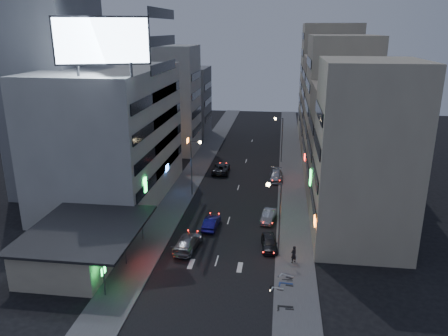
% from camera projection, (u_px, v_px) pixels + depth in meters
% --- Properties ---
extents(ground, '(180.00, 180.00, 0.00)m').
position_uv_depth(ground, '(210.00, 282.00, 41.40)').
color(ground, black).
rests_on(ground, ground).
extents(sidewalk_left, '(4.00, 120.00, 0.12)m').
position_uv_depth(sidewalk_left, '(192.00, 176.00, 70.71)').
color(sidewalk_left, '#4C4C4F').
rests_on(sidewalk_left, ground).
extents(sidewalk_right, '(4.00, 120.00, 0.12)m').
position_uv_depth(sidewalk_right, '(291.00, 181.00, 68.68)').
color(sidewalk_right, '#4C4C4F').
rests_on(sidewalk_right, ground).
extents(food_court, '(11.00, 13.00, 3.88)m').
position_uv_depth(food_court, '(79.00, 244.00, 44.44)').
color(food_court, '#BDB194').
rests_on(food_court, ground).
extents(white_building, '(14.00, 24.00, 18.00)m').
position_uv_depth(white_building, '(111.00, 135.00, 59.68)').
color(white_building, '#B9B9B4').
rests_on(white_building, ground).
extents(grey_tower, '(10.00, 14.00, 34.00)m').
position_uv_depth(grey_tower, '(53.00, 73.00, 61.20)').
color(grey_tower, slate).
rests_on(grey_tower, ground).
extents(shophouse_near, '(10.00, 11.00, 20.00)m').
position_uv_depth(shophouse_near, '(365.00, 156.00, 46.36)').
color(shophouse_near, '#BDB194').
rests_on(shophouse_near, ground).
extents(shophouse_mid, '(11.00, 12.00, 16.00)m').
position_uv_depth(shophouse_mid, '(352.00, 147.00, 57.76)').
color(shophouse_mid, gray).
rests_on(shophouse_mid, ground).
extents(shophouse_far, '(10.00, 14.00, 22.00)m').
position_uv_depth(shophouse_far, '(339.00, 107.00, 69.18)').
color(shophouse_far, '#BDB194').
rests_on(shophouse_far, ground).
extents(far_left_a, '(11.00, 10.00, 20.00)m').
position_uv_depth(far_left_a, '(168.00, 100.00, 82.78)').
color(far_left_a, '#B9B9B4').
rests_on(far_left_a, ground).
extents(far_left_b, '(12.00, 10.00, 15.00)m').
position_uv_depth(far_left_b, '(181.00, 102.00, 95.87)').
color(far_left_b, slate).
rests_on(far_left_b, ground).
extents(far_right_a, '(11.00, 12.00, 18.00)m').
position_uv_depth(far_right_a, '(332.00, 104.00, 83.88)').
color(far_right_a, gray).
rests_on(far_right_a, ground).
extents(far_right_b, '(12.00, 12.00, 24.00)m').
position_uv_depth(far_right_b, '(329.00, 80.00, 96.12)').
color(far_right_b, '#BDB194').
rests_on(far_right_b, ground).
extents(billboard, '(9.52, 3.75, 6.20)m').
position_uv_depth(billboard, '(102.00, 41.00, 45.84)').
color(billboard, '#595B60').
rests_on(billboard, white_building).
extents(street_lamp_right_near, '(1.60, 0.44, 8.02)m').
position_uv_depth(street_lamp_right_near, '(276.00, 208.00, 44.68)').
color(street_lamp_right_near, '#595B60').
rests_on(street_lamp_right_near, sidewalk_right).
extents(street_lamp_left, '(1.60, 0.44, 8.02)m').
position_uv_depth(street_lamp_left, '(194.00, 160.00, 61.27)').
color(street_lamp_left, '#595B60').
rests_on(street_lamp_left, sidewalk_left).
extents(street_lamp_right_far, '(1.60, 0.44, 8.02)m').
position_uv_depth(street_lamp_right_far, '(280.00, 133.00, 76.77)').
color(street_lamp_right_far, '#595B60').
rests_on(street_lamp_right_far, sidewalk_right).
extents(parked_car_right_near, '(2.12, 4.34, 1.42)m').
position_uv_depth(parked_car_right_near, '(269.00, 243.00, 47.49)').
color(parked_car_right_near, '#26272C').
rests_on(parked_car_right_near, ground).
extents(parked_car_right_mid, '(1.98, 4.24, 1.35)m').
position_uv_depth(parked_car_right_mid, '(268.00, 216.00, 54.29)').
color(parked_car_right_mid, '#9D9FA5').
rests_on(parked_car_right_mid, ground).
extents(parked_car_left, '(2.75, 5.77, 1.59)m').
position_uv_depth(parked_car_left, '(221.00, 168.00, 72.54)').
color(parked_car_left, '#2A2B30').
rests_on(parked_car_left, ground).
extents(parked_car_right_far, '(2.07, 4.98, 1.44)m').
position_uv_depth(parked_car_right_far, '(276.00, 176.00, 68.93)').
color(parked_car_right_far, '#9FA0A7').
rests_on(parked_car_right_far, ground).
extents(road_car_blue, '(1.76, 4.37, 1.41)m').
position_uv_depth(road_car_blue, '(211.00, 223.00, 52.34)').
color(road_car_blue, navy).
rests_on(road_car_blue, ground).
extents(road_car_silver, '(2.79, 5.65, 1.58)m').
position_uv_depth(road_car_silver, '(188.00, 242.00, 47.38)').
color(road_car_silver, gray).
rests_on(road_car_silver, ground).
extents(person, '(0.80, 0.78, 1.85)m').
position_uv_depth(person, '(294.00, 254.00, 44.33)').
color(person, black).
rests_on(person, sidewalk_right).
extents(scooter_black_a, '(0.67, 2.01, 1.23)m').
position_uv_depth(scooter_black_a, '(294.00, 300.00, 37.36)').
color(scooter_black_a, black).
rests_on(scooter_black_a, sidewalk_right).
extents(scooter_silver_a, '(0.79, 1.70, 1.00)m').
position_uv_depth(scooter_silver_a, '(284.00, 284.00, 40.00)').
color(scooter_silver_a, '#A7AAAE').
rests_on(scooter_silver_a, sidewalk_right).
extents(scooter_blue, '(0.82, 2.00, 1.19)m').
position_uv_depth(scooter_blue, '(294.00, 278.00, 40.73)').
color(scooter_blue, navy).
rests_on(scooter_blue, sidewalk_right).
extents(scooter_black_b, '(0.78, 1.65, 0.97)m').
position_uv_depth(scooter_black_b, '(292.00, 274.00, 41.54)').
color(scooter_black_b, black).
rests_on(scooter_black_b, sidewalk_right).
extents(scooter_silver_b, '(1.32, 2.06, 1.20)m').
position_uv_depth(scooter_silver_b, '(294.00, 271.00, 41.86)').
color(scooter_silver_b, '#B0B2B8').
rests_on(scooter_silver_b, sidewalk_right).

